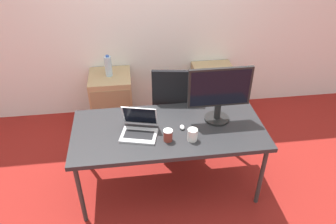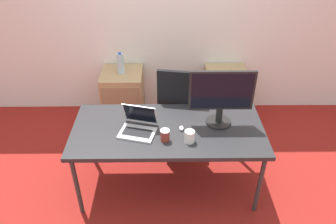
% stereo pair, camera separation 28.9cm
% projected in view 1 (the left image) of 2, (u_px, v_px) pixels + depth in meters
% --- Properties ---
extents(ground_plane, '(14.00, 14.00, 0.00)m').
position_uv_depth(ground_plane, '(169.00, 183.00, 3.34)').
color(ground_plane, maroon).
extents(wall_back, '(10.00, 0.05, 2.60)m').
position_uv_depth(wall_back, '(152.00, 12.00, 3.81)').
color(wall_back, white).
rests_on(wall_back, ground_plane).
extents(desk, '(1.73, 0.80, 0.71)m').
position_uv_depth(desk, '(169.00, 132.00, 2.97)').
color(desk, '#28282B').
rests_on(desk, ground_plane).
extents(office_chair, '(0.56, 0.59, 1.05)m').
position_uv_depth(office_chair, '(174.00, 116.00, 3.65)').
color(office_chair, '#232326').
rests_on(office_chair, ground_plane).
extents(cabinet_left, '(0.49, 0.50, 0.65)m').
position_uv_depth(cabinet_left, '(112.00, 99.00, 4.07)').
color(cabinet_left, tan).
rests_on(cabinet_left, ground_plane).
extents(cabinet_right, '(0.49, 0.50, 0.65)m').
position_uv_depth(cabinet_right, '(213.00, 92.00, 4.21)').
color(cabinet_right, tan).
rests_on(cabinet_right, ground_plane).
extents(water_bottle, '(0.08, 0.08, 0.26)m').
position_uv_depth(water_bottle, '(108.00, 66.00, 3.82)').
color(water_bottle, silver).
rests_on(water_bottle, cabinet_left).
extents(laptop_center, '(0.36, 0.36, 0.23)m').
position_uv_depth(laptop_center, '(139.00, 129.00, 2.86)').
color(laptop_center, silver).
rests_on(laptop_center, desk).
extents(monitor, '(0.57, 0.23, 0.53)m').
position_uv_depth(monitor, '(219.00, 93.00, 2.89)').
color(monitor, black).
rests_on(monitor, desk).
extents(mouse, '(0.04, 0.06, 0.03)m').
position_uv_depth(mouse, '(182.00, 127.00, 2.93)').
color(mouse, silver).
rests_on(mouse, desk).
extents(coffee_cup_white, '(0.09, 0.09, 0.11)m').
position_uv_depth(coffee_cup_white, '(192.00, 135.00, 2.78)').
color(coffee_cup_white, white).
rests_on(coffee_cup_white, desk).
extents(coffee_cup_brown, '(0.08, 0.08, 0.11)m').
position_uv_depth(coffee_cup_brown, '(168.00, 135.00, 2.77)').
color(coffee_cup_brown, maroon).
rests_on(coffee_cup_brown, desk).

